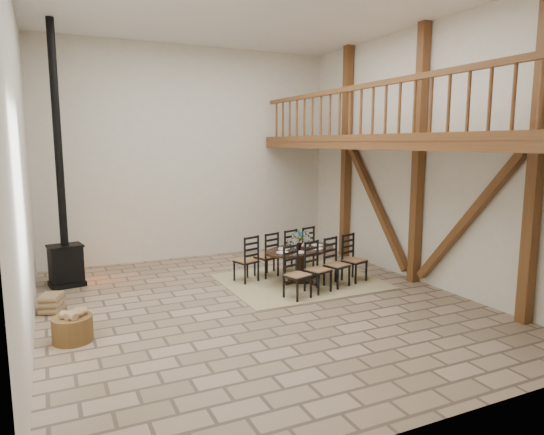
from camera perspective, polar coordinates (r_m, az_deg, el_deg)
name	(u,v)px	position (r m, az deg, el deg)	size (l,w,h in m)	color
ground	(260,305)	(8.49, -1.46, -10.21)	(8.00, 8.00, 0.00)	tan
room_shell	(322,128)	(8.58, 5.88, 10.43)	(7.02, 8.02, 5.01)	beige
rug	(300,281)	(9.83, 3.33, -7.49)	(3.00, 2.50, 0.02)	tan
dining_table	(300,265)	(9.74, 3.35, -5.57)	(2.46, 2.33, 1.05)	black
wood_stove	(64,229)	(10.10, -23.30, -1.22)	(0.70, 0.59, 5.00)	black
log_basket	(73,328)	(7.50, -22.41, -11.91)	(0.55, 0.55, 0.45)	brown
log_stack	(52,303)	(8.87, -24.51, -9.13)	(0.43, 0.49, 0.31)	tan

